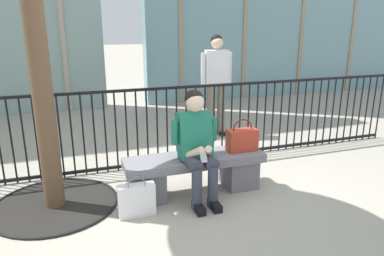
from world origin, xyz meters
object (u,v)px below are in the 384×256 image
at_px(handbag_on_bench, 242,139).
at_px(shopping_bag, 137,199).
at_px(seated_person_with_phone, 197,143).
at_px(bystander_at_railing, 216,78).
at_px(stone_bench, 195,170).

distance_m(handbag_on_bench, shopping_bag, 1.40).
relative_size(seated_person_with_phone, bystander_at_railing, 0.71).
distance_m(stone_bench, handbag_on_bench, 0.66).
xyz_separation_m(stone_bench, seated_person_with_phone, (-0.02, -0.13, 0.38)).
xyz_separation_m(stone_bench, bystander_at_railing, (1.09, 2.00, 0.73)).
bearing_deg(handbag_on_bench, stone_bench, 179.01).
bearing_deg(bystander_at_railing, stone_bench, -118.58).
height_order(stone_bench, seated_person_with_phone, seated_person_with_phone).
relative_size(handbag_on_bench, shopping_bag, 0.85).
relative_size(seated_person_with_phone, shopping_bag, 2.70).
bearing_deg(seated_person_with_phone, shopping_bag, -166.48).
relative_size(stone_bench, shopping_bag, 3.57).
distance_m(handbag_on_bench, bystander_at_railing, 2.11).
relative_size(stone_bench, bystander_at_railing, 0.94).
bearing_deg(shopping_bag, stone_bench, 22.26).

